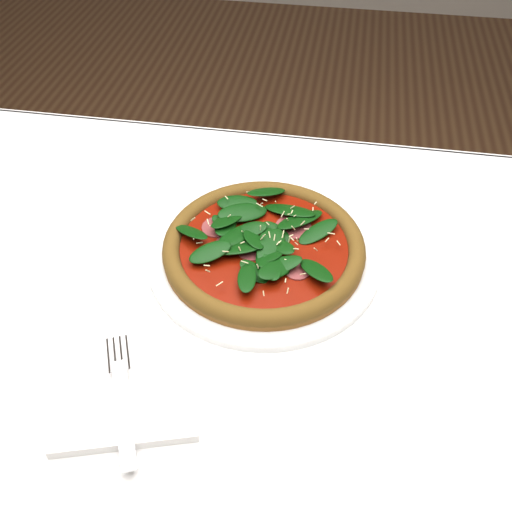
# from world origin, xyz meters

# --- Properties ---
(ground) EXTENTS (6.00, 6.00, 0.00)m
(ground) POSITION_xyz_m (0.00, 0.00, 0.00)
(ground) COLOR brown
(ground) RESTS_ON ground
(dining_table) EXTENTS (1.21, 0.81, 0.75)m
(dining_table) POSITION_xyz_m (0.00, 0.00, 0.65)
(dining_table) COLOR white
(dining_table) RESTS_ON ground
(plate) EXTENTS (0.34, 0.34, 0.01)m
(plate) POSITION_xyz_m (0.03, 0.07, 0.76)
(plate) COLOR white
(plate) RESTS_ON dining_table
(pizza) EXTENTS (0.37, 0.37, 0.04)m
(pizza) POSITION_xyz_m (0.03, 0.07, 0.78)
(pizza) COLOR #9E5F26
(pizza) RESTS_ON plate
(napkin) EXTENTS (0.18, 0.12, 0.01)m
(napkin) POSITION_xyz_m (-0.08, -0.21, 0.76)
(napkin) COLOR white
(napkin) RESTS_ON dining_table
(fork) EXTENTS (0.09, 0.17, 0.00)m
(fork) POSITION_xyz_m (-0.09, -0.18, 0.77)
(fork) COLOR silver
(fork) RESTS_ON napkin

